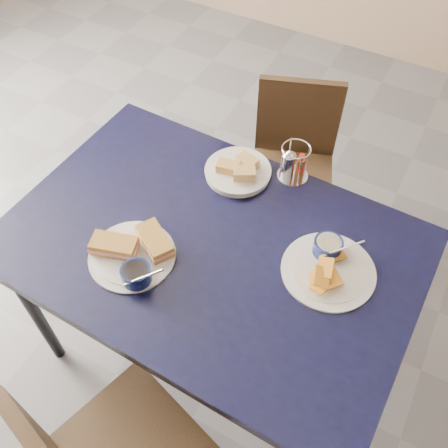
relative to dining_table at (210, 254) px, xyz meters
The scene contains 7 objects.
ground 0.69m from the dining_table, ahead, with size 6.00×6.00×0.00m, color #56575C.
dining_table is the anchor object (origin of this frame).
chair_far 0.86m from the dining_table, 90.12° to the left, with size 0.47×0.46×0.78m.
sandwich_plate 0.25m from the dining_table, 137.68° to the right, with size 0.30×0.27×0.12m.
plantain_plate 0.38m from the dining_table, 14.68° to the left, with size 0.29×0.29×0.12m.
bread_basket 0.33m from the dining_table, 100.61° to the left, with size 0.23×0.23×0.07m.
condiment_caddy 0.43m from the dining_table, 74.58° to the left, with size 0.11×0.11×0.14m.
Camera 1 is at (0.41, -0.81, 2.03)m, focal length 40.00 mm.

